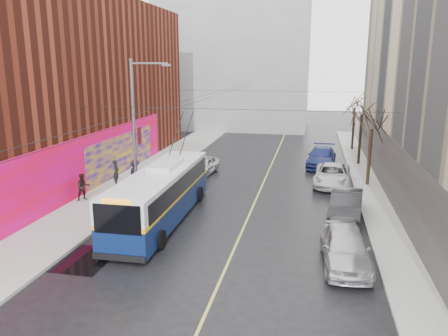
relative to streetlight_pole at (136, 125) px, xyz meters
The scene contains 22 objects.
ground 12.70m from the streetlight_pole, 58.46° to the right, with size 140.00×140.00×0.00m, color black.
sidewalk_left 5.50m from the streetlight_pole, 132.95° to the left, with size 4.00×60.00×0.15m, color gray.
sidewalk_right 16.00m from the streetlight_pole, ahead, with size 2.00×60.00×0.15m, color gray.
lane_line 9.89m from the streetlight_pole, 27.64° to the left, with size 0.12×50.00×0.01m, color #BFB74C.
building_left 10.84m from the streetlight_pole, 157.92° to the left, with size 12.11×36.00×14.00m.
building_far 35.24m from the streetlight_pole, 89.77° to the left, with size 20.50×12.10×18.00m.
streetlight_pole is the anchor object (origin of this frame).
catenary_wires 6.14m from the streetlight_pole, 52.95° to the left, with size 18.00×60.00×0.22m.
tree_near 16.28m from the streetlight_pole, 21.62° to the left, with size 3.20×3.20×6.40m.
tree_mid 19.96m from the streetlight_pole, 40.65° to the left, with size 3.20×3.20×6.68m.
tree_far 25.09m from the streetlight_pole, 52.88° to the left, with size 3.20×3.20×6.57m.
puddle 10.59m from the streetlight_pole, 82.27° to the right, with size 2.17×3.01×0.01m, color black.
pigeons_flying 4.85m from the streetlight_pole, ahead, with size 4.51×1.50×2.20m.
trolleybus 5.75m from the streetlight_pole, 52.16° to the right, with size 2.87×11.84×5.58m.
parked_car_a 15.30m from the streetlight_pole, 30.65° to the right, with size 1.98×4.92×1.68m, color silver.
parked_car_b 13.82m from the streetlight_pole, ahead, with size 1.71×4.91×1.62m, color #252527.
parked_car_c 14.51m from the streetlight_pole, 24.86° to the left, with size 2.51×5.44×1.51m, color silver.
parked_car_d 17.33m from the streetlight_pole, 44.90° to the left, with size 2.29×5.65×1.64m, color navy.
following_car 8.65m from the streetlight_pole, 70.31° to the left, with size 1.68×4.17×1.42m, color #BABBC0.
pedestrian_a 5.08m from the streetlight_pole, 139.99° to the left, with size 0.68×0.45×1.87m, color black.
pedestrian_b 5.18m from the streetlight_pole, 152.91° to the right, with size 0.85×0.66×1.75m, color black.
pedestrian_c 4.52m from the streetlight_pole, 117.90° to the left, with size 1.23×0.71×1.91m, color black.
Camera 1 is at (4.93, -16.02, 8.64)m, focal length 35.00 mm.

